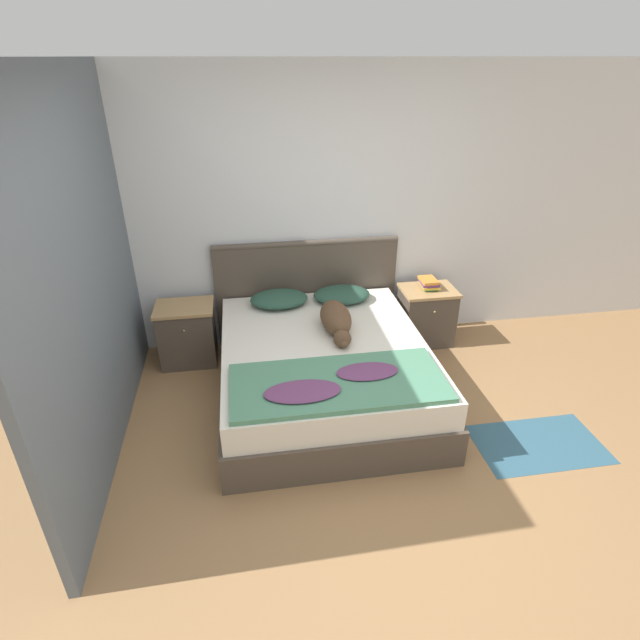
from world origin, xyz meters
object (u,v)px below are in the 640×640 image
object	(u,v)px
pillow_left	(279,299)
book_stack	(429,283)
nightstand_left	(187,334)
pillow_right	(342,295)
dog	(336,319)
nightstand_right	(426,315)
bed	(324,370)

from	to	relation	value
pillow_left	book_stack	bearing A→B (deg)	1.28
nightstand_left	pillow_left	bearing A→B (deg)	-0.73
pillow_right	pillow_left	bearing A→B (deg)	180.00
pillow_left	dog	size ratio (longest dim) A/B	0.74
nightstand_left	pillow_left	size ratio (longest dim) A/B	1.08
nightstand_right	pillow_right	distance (m)	0.91
pillow_right	book_stack	size ratio (longest dim) A/B	2.44
pillow_left	pillow_right	xyz separation A→B (m)	(0.59, 0.00, 0.00)
bed	dog	xyz separation A→B (m)	(0.13, 0.18, 0.37)
bed	nightstand_left	distance (m)	1.37
nightstand_left	nightstand_right	xyz separation A→B (m)	(2.30, 0.00, 0.00)
pillow_right	dog	bearing A→B (deg)	-105.95
nightstand_left	pillow_left	distance (m)	0.91
nightstand_right	pillow_left	size ratio (longest dim) A/B	1.08
bed	pillow_left	distance (m)	0.86
dog	book_stack	xyz separation A→B (m)	(1.02, 0.59, 0.00)
nightstand_right	pillow_left	bearing A→B (deg)	-179.56
nightstand_right	pillow_left	xyz separation A→B (m)	(-1.44, -0.01, 0.30)
bed	dog	size ratio (longest dim) A/B	2.72
nightstand_left	dog	xyz separation A→B (m)	(1.28, -0.57, 0.34)
nightstand_left	nightstand_right	distance (m)	2.30
nightstand_left	dog	size ratio (longest dim) A/B	0.80
nightstand_right	bed	bearing A→B (deg)	-146.98
pillow_left	book_stack	xyz separation A→B (m)	(1.44, 0.03, 0.04)
bed	book_stack	bearing A→B (deg)	33.73
pillow_left	dog	distance (m)	0.70
nightstand_right	pillow_right	xyz separation A→B (m)	(-0.86, -0.01, 0.30)
dog	bed	bearing A→B (deg)	-126.54
nightstand_right	dog	xyz separation A→B (m)	(-1.02, -0.57, 0.34)
pillow_left	nightstand_left	bearing A→B (deg)	179.27
pillow_right	book_stack	bearing A→B (deg)	2.15
pillow_left	dog	bearing A→B (deg)	-52.44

